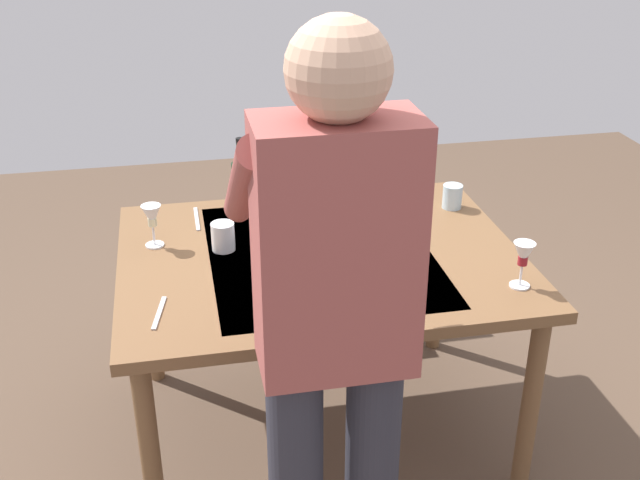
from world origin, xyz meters
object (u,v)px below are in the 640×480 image
chair_near (301,205)px  water_cup_far_left (452,196)px  dining_table (320,273)px  wine_glass_right (152,218)px  dinner_plate_near (354,272)px  wine_bottle (242,186)px  water_cup_near_left (373,211)px  serving_bowl_pasta (296,230)px  wine_glass_left (523,257)px  person_server (334,328)px  water_cup_near_right (223,237)px

chair_near → water_cup_far_left: bearing=127.1°
dining_table → wine_glass_right: 0.60m
dinner_plate_near → wine_bottle: bearing=-61.3°
water_cup_near_left → serving_bowl_pasta: 0.31m
wine_glass_left → serving_bowl_pasta: size_ratio=0.50×
wine_glass_right → water_cup_near_left: size_ratio=1.72×
wine_bottle → wine_glass_left: wine_bottle is taller
water_cup_far_left → chair_near: bearing=-52.9°
water_cup_near_left → serving_bowl_pasta: (0.30, 0.08, -0.01)m
wine_glass_right → dinner_plate_near: (-0.62, 0.33, -0.10)m
dinner_plate_near → chair_near: bearing=-90.8°
wine_bottle → chair_near: bearing=-120.4°
person_server → serving_bowl_pasta: size_ratio=5.63×
person_server → water_cup_near_right: person_server is taller
water_cup_far_left → serving_bowl_pasta: 0.64m
dining_table → wine_glass_left: wine_glass_left is taller
wine_bottle → water_cup_near_left: size_ratio=3.38×
person_server → wine_bottle: 1.17m
wine_bottle → dining_table: bearing=120.1°
water_cup_near_left → water_cup_near_right: (0.55, 0.11, 0.01)m
water_cup_near_right → wine_bottle: bearing=-108.9°
dining_table → wine_glass_right: wine_glass_right is taller
water_cup_near_left → water_cup_near_right: 0.57m
wine_glass_left → serving_bowl_pasta: bearing=-36.9°
chair_near → serving_bowl_pasta: (0.15, 0.78, 0.25)m
wine_glass_left → water_cup_far_left: 0.62m
serving_bowl_pasta → wine_bottle: bearing=-57.3°
dining_table → person_server: 0.84m
chair_near → water_cup_near_left: bearing=101.8°
water_cup_far_left → dining_table: bearing=25.9°
serving_bowl_pasta → wine_glass_right: bearing=-4.7°
chair_near → person_server: 1.76m
wine_glass_right → dinner_plate_near: size_ratio=0.66×
wine_bottle → water_cup_far_left: 0.80m
wine_glass_right → serving_bowl_pasta: wine_glass_right is taller
dining_table → serving_bowl_pasta: (0.06, -0.13, 0.11)m
person_server → wine_glass_left: (-0.69, -0.44, -0.11)m
person_server → water_cup_near_right: bearing=-77.6°
dinner_plate_near → water_cup_near_left: bearing=-113.5°
wine_bottle → water_cup_near_left: (-0.46, 0.17, -0.07)m
wine_glass_right → water_cup_far_left: (-1.11, -0.11, -0.06)m
wine_glass_left → dinner_plate_near: wine_glass_left is taller
chair_near → dinner_plate_near: bearing=89.2°
chair_near → water_cup_near_left: chair_near is taller
water_cup_far_left → wine_glass_left: bearing=89.9°
person_server → water_cup_far_left: person_server is taller
wine_glass_right → wine_glass_left: bearing=155.4°
wine_bottle → serving_bowl_pasta: 0.31m
dinner_plate_near → dining_table: bearing=-64.9°
dinner_plate_near → wine_glass_left: bearing=160.0°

